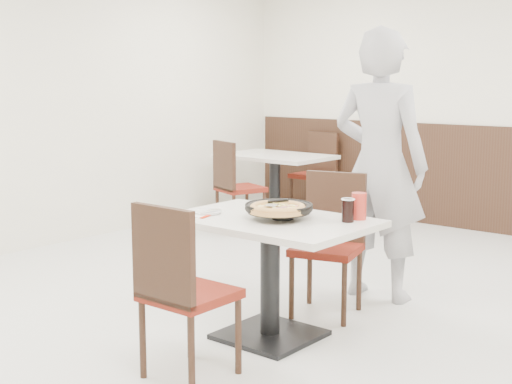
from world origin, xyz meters
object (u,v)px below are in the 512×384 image
Objects in this scene: side_plate at (206,212)px; cola_glass at (348,211)px; bg_table_left at (275,188)px; chair_near at (190,290)px; bg_chair_left_far at (313,174)px; pizza_pan at (279,212)px; pizza at (278,210)px; diner_person at (380,166)px; red_cup at (359,206)px; bg_chair_left_near at (241,186)px; main_table at (270,278)px; chair_far at (327,246)px.

cola_glass is (0.83, 0.33, 0.06)m from side_plate.
bg_table_left is at bearing 134.67° from cola_glass.
bg_chair_left_far is at bearing 116.74° from chair_near.
pizza_pan is at bearing 18.67° from side_plate.
chair_near reaches higher than pizza.
side_plate is 1.46× the size of cola_glass.
diner_person reaches higher than bg_chair_left_far.
side_plate reaches higher than bg_table_left.
bg_chair_left_far reaches higher than red_cup.
red_cup is 0.17× the size of bg_chair_left_near.
chair_near is at bearing 119.90° from bg_chair_left_far.
red_cup is (0.84, 0.44, 0.07)m from side_plate.
bg_table_left is (-2.29, 1.71, -0.59)m from diner_person.
side_plate is at bearing -161.75° from main_table.
pizza is at bearing 12.43° from side_plate.
chair_far is at bearing 146.23° from red_cup.
red_cup is 0.17× the size of bg_chair_left_far.
main_table is 0.44m from pizza.
main_table is at bearing 91.96° from chair_near.
bg_table_left is at bearing 127.67° from main_table.
cola_glass reaches higher than side_plate.
bg_chair_left_far is at bearing 86.09° from bg_table_left.
cola_glass is (0.37, 0.18, 0.02)m from pizza_pan.
red_cup is at bearing 85.12° from cola_glass.
diner_person is at bearing 109.64° from cola_glass.
cola_glass is 0.14× the size of bg_chair_left_far.
chair_near is 1.93m from diner_person.
pizza is at bearing 85.66° from chair_near.
pizza_pan is 0.39× the size of bg_chair_left_near.
cola_glass is 4.22m from bg_chair_left_far.
side_plate is 0.20× the size of bg_chair_left_near.
pizza is at bearing -136.86° from red_cup.
cola_glass is 0.07× the size of diner_person.
chair_near is 4.99× the size of side_plate.
bg_chair_left_near is at bearing -53.04° from chair_far.
bg_chair_left_far is at bearing 121.52° from main_table.
red_cup is 0.92m from diner_person.
bg_chair_left_near is (-2.19, 2.94, 0.00)m from chair_near.
pizza is at bearing -146.84° from cola_glass.
bg_chair_left_far is (-2.58, 3.32, -0.34)m from cola_glass.
red_cup is (0.38, 0.28, 0.04)m from pizza_pan.
side_plate is at bearing -152.35° from red_cup.
cola_glass reaches higher than main_table.
bg_table_left is (-2.23, 2.28, -0.10)m from chair_far.
chair_far reaches higher than main_table.
diner_person is (-0.35, 0.84, 0.14)m from red_cup.
chair_far is 0.69m from pizza.
pizza_pan is 1.10× the size of pizza.
bg_chair_left_near is (-2.18, 1.64, 0.00)m from chair_far.
red_cup reaches higher than bg_table_left.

